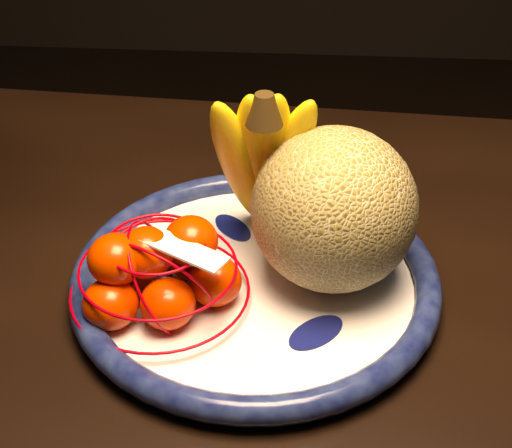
# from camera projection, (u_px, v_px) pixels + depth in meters

# --- Properties ---
(dining_table) EXTENTS (1.57, 1.00, 0.76)m
(dining_table) POSITION_uv_depth(u_px,v_px,m) (77.00, 402.00, 0.72)
(dining_table) COLOR black
(dining_table) RESTS_ON ground
(fruit_bowl) EXTENTS (0.34, 0.34, 0.03)m
(fruit_bowl) POSITION_uv_depth(u_px,v_px,m) (255.00, 280.00, 0.72)
(fruit_bowl) COLOR white
(fruit_bowl) RESTS_ON dining_table
(cantaloupe) EXTENTS (0.15, 0.15, 0.15)m
(cantaloupe) POSITION_uv_depth(u_px,v_px,m) (334.00, 209.00, 0.68)
(cantaloupe) COLOR olive
(cantaloupe) RESTS_ON fruit_bowl
(banana_bunch) EXTENTS (0.12, 0.12, 0.19)m
(banana_bunch) POSITION_uv_depth(u_px,v_px,m) (262.00, 155.00, 0.71)
(banana_bunch) COLOR yellow
(banana_bunch) RESTS_ON fruit_bowl
(mandarin_bag) EXTENTS (0.19, 0.19, 0.10)m
(mandarin_bag) POSITION_uv_depth(u_px,v_px,m) (159.00, 271.00, 0.68)
(mandarin_bag) COLOR #FF2E00
(mandarin_bag) RESTS_ON fruit_bowl
(price_tag) EXTENTS (0.08, 0.05, 0.01)m
(price_tag) POSITION_uv_depth(u_px,v_px,m) (185.00, 250.00, 0.64)
(price_tag) COLOR white
(price_tag) RESTS_ON mandarin_bag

